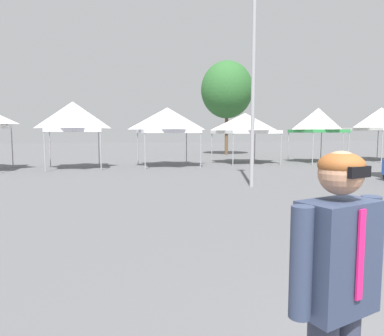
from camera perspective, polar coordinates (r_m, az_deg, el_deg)
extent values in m
cylinder|color=#9E9EA3|center=(21.73, -27.04, 3.18)|extent=(0.06, 0.06, 2.33)
cylinder|color=#9E9EA3|center=(18.48, -22.70, 2.72)|extent=(0.06, 0.06, 2.13)
cylinder|color=#9E9EA3|center=(18.39, -14.52, 2.97)|extent=(0.06, 0.06, 2.13)
cylinder|color=#9E9EA3|center=(21.09, -21.96, 3.06)|extent=(0.06, 0.06, 2.13)
cylinder|color=#9E9EA3|center=(21.02, -14.80, 3.27)|extent=(0.06, 0.06, 2.13)
pyramid|color=white|center=(19.71, -18.66, 8.12)|extent=(2.79, 2.79, 1.38)
cube|color=white|center=(19.68, -18.58, 5.83)|extent=(2.76, 2.76, 0.20)
cylinder|color=#9E9EA3|center=(18.30, -7.60, 3.00)|extent=(0.06, 0.06, 2.08)
cylinder|color=#9E9EA3|center=(18.96, 1.43, 3.14)|extent=(0.06, 0.06, 2.08)
cylinder|color=#9E9EA3|center=(21.27, -8.76, 3.35)|extent=(0.06, 0.06, 2.08)
cylinder|color=#9E9EA3|center=(21.84, -0.90, 3.47)|extent=(0.06, 0.06, 2.08)
pyramid|color=white|center=(20.03, -3.99, 7.97)|extent=(3.23, 3.23, 1.22)
cube|color=white|center=(20.02, -3.97, 5.94)|extent=(3.20, 3.20, 0.20)
cylinder|color=#9E9EA3|center=(20.15, 6.64, 3.20)|extent=(0.06, 0.06, 2.04)
cylinder|color=#9E9EA3|center=(21.71, 14.18, 3.24)|extent=(0.06, 0.06, 2.04)
cylinder|color=#9E9EA3|center=(23.04, 3.22, 3.53)|extent=(0.06, 0.06, 2.04)
cylinder|color=#9E9EA3|center=(24.41, 10.10, 3.57)|extent=(0.06, 0.06, 2.04)
pyramid|color=white|center=(22.27, 8.60, 7.39)|extent=(3.42, 3.42, 1.06)
cube|color=white|center=(22.26, 8.57, 5.78)|extent=(3.39, 3.39, 0.20)
cylinder|color=#9E9EA3|center=(22.24, 18.94, 3.24)|extent=(0.06, 0.06, 2.10)
cylinder|color=#9E9EA3|center=(23.89, 23.96, 3.20)|extent=(0.06, 0.06, 2.10)
cylinder|color=#9E9EA3|center=(24.38, 15.28, 3.53)|extent=(0.06, 0.06, 2.10)
cylinder|color=#9E9EA3|center=(25.89, 20.13, 3.50)|extent=(0.06, 0.06, 2.10)
pyramid|color=white|center=(24.07, 19.72, 7.49)|extent=(2.76, 2.76, 1.35)
cube|color=green|center=(24.05, 19.65, 5.64)|extent=(2.73, 2.73, 0.20)
cylinder|color=#9E9EA3|center=(25.16, 28.35, 3.27)|extent=(0.06, 0.06, 2.24)
cylinder|color=#9E9EA3|center=(27.44, 23.19, 3.63)|extent=(0.06, 0.06, 2.24)
cylinder|color=#9E9EA3|center=(29.80, 27.80, 3.56)|extent=(0.06, 0.06, 2.24)
pyramid|color=white|center=(27.49, 28.23, 7.17)|extent=(3.63, 3.63, 1.36)
cube|color=white|center=(27.47, 28.15, 5.55)|extent=(3.60, 3.60, 0.20)
cube|color=#2D3851|center=(2.07, 22.41, -13.12)|extent=(0.46, 0.33, 0.60)
cylinder|color=#2D3851|center=(1.86, 17.19, -14.37)|extent=(0.11, 0.11, 0.56)
cylinder|color=#2D3851|center=(2.27, 26.68, -11.05)|extent=(0.11, 0.11, 0.56)
sphere|color=tan|center=(1.97, 22.90, -0.75)|extent=(0.23, 0.23, 0.23)
ellipsoid|color=brown|center=(1.97, 22.94, 0.41)|extent=(0.23, 0.23, 0.14)
cube|color=black|center=(1.91, 25.44, -0.60)|extent=(0.15, 0.06, 0.06)
cube|color=#E51966|center=(1.98, 25.57, -12.57)|extent=(0.05, 0.02, 0.46)
cylinder|color=#9E9EA3|center=(12.63, 9.91, 15.88)|extent=(0.14, 0.14, 8.26)
cylinder|color=brown|center=(30.88, 5.59, 5.69)|extent=(0.28, 0.28, 3.80)
ellipsoid|color=#2D662D|center=(31.10, 5.65, 12.47)|extent=(4.43, 4.43, 4.87)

